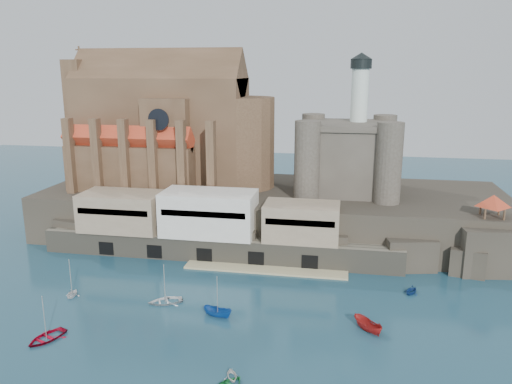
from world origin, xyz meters
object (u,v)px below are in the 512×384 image
Objects in this scene: castle_keep at (348,154)px; boat_2 at (218,316)px; boat_0 at (47,339)px; boat_1 at (232,378)px; pavilion at (493,202)px; church at (170,131)px.

castle_keep is 6.23× the size of boat_2.
boat_2 is (21.36, 10.60, 0.00)m from boat_0.
boat_1 is at bearing -144.53° from boat_2.
boat_1 is at bearing -133.17° from pavilion.
boat_0 reaches higher than boat_1.
church reaches higher than castle_keep.
castle_keep reaches higher than boat_1.
church is at bearing 166.52° from pavilion.
pavilion is at bearing 22.78° from boat_1.
castle_keep reaches higher than boat_2.
castle_keep is at bearing -1.11° from church.
pavilion is 76.40m from boat_0.
pavilion is at bearing 51.85° from boat_0.
boat_0 is (0.59, -53.00, -22.13)m from church.
pavilion is at bearing -13.48° from church.
church is at bearing 91.70° from boat_1.
boat_0 is 2.02× the size of boat_1.
church is 67.07m from boat_1.
boat_0 is (-39.62, -52.23, -18.31)m from castle_keep.
boat_0 is at bearing -127.18° from castle_keep.
castle_keep is 10.56× the size of boat_1.
boat_2 is (-18.26, -41.63, -18.31)m from castle_keep.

